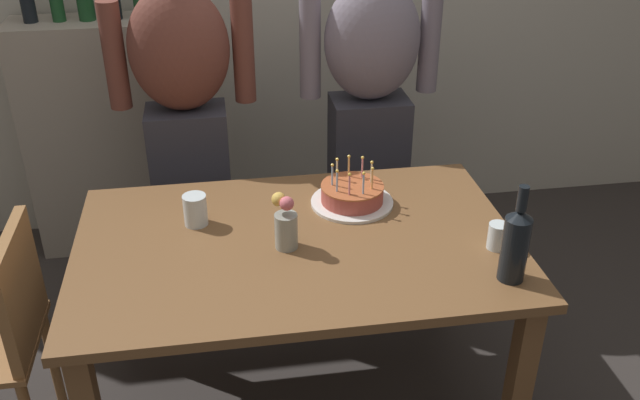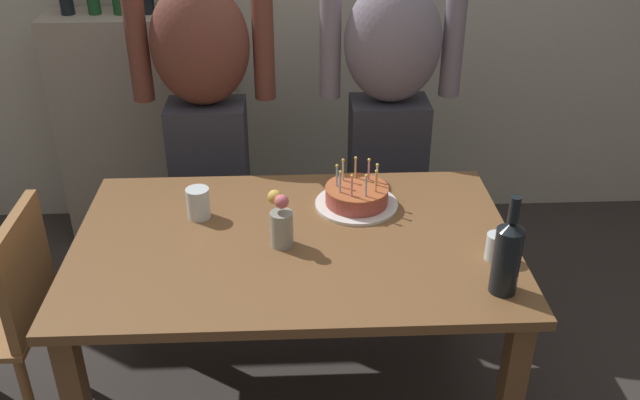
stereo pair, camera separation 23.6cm
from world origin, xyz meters
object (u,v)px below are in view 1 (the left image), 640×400
Objects in this scene: birthday_cake at (352,195)px; person_woman_cardigan at (370,108)px; flower_vase at (285,222)px; water_glass_near at (195,210)px; water_glass_far at (498,236)px; person_man_bearded at (186,119)px; wine_bottle at (515,243)px.

birthday_cake is 0.63m from person_woman_cardigan.
person_woman_cardigan is (0.47, 0.85, 0.04)m from flower_vase.
water_glass_near reaches higher than water_glass_far.
flower_vase is at bearing 170.46° from water_glass_far.
water_glass_near is at bearing 146.32° from flower_vase.
person_man_bearded and person_woman_cardigan have the same top height.
wine_bottle is (0.40, -0.54, 0.09)m from birthday_cake.
water_glass_near is (-0.57, -0.06, 0.02)m from birthday_cake.
birthday_cake is 0.94× the size of wine_bottle.
water_glass_far is at bearing -17.55° from water_glass_near.
person_woman_cardigan is (0.20, 0.60, 0.10)m from birthday_cake.
water_glass_near is 0.07× the size of person_man_bearded.
person_woman_cardigan reaches higher than water_glass_far.
water_glass_far is at bearing 82.68° from wine_bottle.
water_glass_near is at bearing 153.31° from wine_bottle.
wine_bottle is 0.73m from flower_vase.
person_man_bearded is 0.80m from person_woman_cardigan.
water_glass_far is 1.00m from person_woman_cardigan.
person_man_bearded is at bearing 92.76° from water_glass_near.
wine_bottle reaches higher than birthday_cake.
person_woman_cardigan is at bearing 99.93° from wine_bottle.
wine_bottle is 0.20× the size of person_man_bearded.
birthday_cake is 3.37× the size of water_glass_far.
water_glass_near is at bearing 92.76° from person_man_bearded.
water_glass_far is 0.05× the size of person_woman_cardigan.
birthday_cake is 0.38m from flower_vase.
person_woman_cardigan reaches higher than birthday_cake.
flower_vase is at bearing 60.82° from person_woman_cardigan.
birthday_cake is 2.72× the size of water_glass_near.
wine_bottle is 1.63× the size of flower_vase.
water_glass_far is (0.42, -0.37, 0.01)m from birthday_cake.
flower_vase is at bearing 156.68° from wine_bottle.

